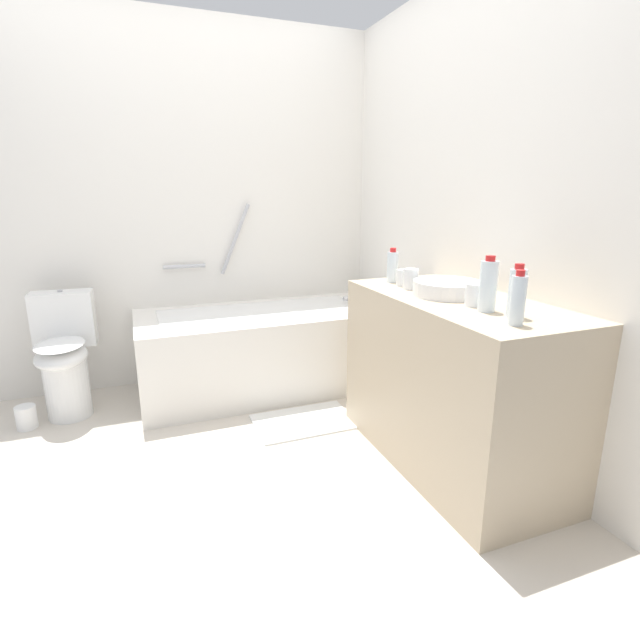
# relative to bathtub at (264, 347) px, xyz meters

# --- Properties ---
(ground_plane) EXTENTS (3.72, 3.72, 0.00)m
(ground_plane) POSITION_rel_bathtub_xyz_m (-0.46, -0.92, -0.29)
(ground_plane) COLOR beige
(wall_back_tiled) EXTENTS (3.12, 0.10, 2.43)m
(wall_back_tiled) POSITION_rel_bathtub_xyz_m (-0.46, 0.43, 0.92)
(wall_back_tiled) COLOR white
(wall_back_tiled) RESTS_ON ground_plane
(wall_right_mirror) EXTENTS (0.10, 3.02, 2.43)m
(wall_right_mirror) POSITION_rel_bathtub_xyz_m (0.95, -0.92, 0.92)
(wall_right_mirror) COLOR white
(wall_right_mirror) RESTS_ON ground_plane
(bathtub) EXTENTS (1.64, 0.77, 1.24)m
(bathtub) POSITION_rel_bathtub_xyz_m (0.00, 0.00, 0.00)
(bathtub) COLOR white
(bathtub) RESTS_ON ground_plane
(toilet) EXTENTS (0.35, 0.53, 0.75)m
(toilet) POSITION_rel_bathtub_xyz_m (-1.22, 0.03, 0.08)
(toilet) COLOR white
(toilet) RESTS_ON ground_plane
(vanity_counter) EXTENTS (0.57, 1.22, 0.84)m
(vanity_counter) POSITION_rel_bathtub_xyz_m (0.62, -1.26, 0.13)
(vanity_counter) COLOR tan
(vanity_counter) RESTS_ON ground_plane
(sink_basin) EXTENTS (0.32, 0.32, 0.07)m
(sink_basin) POSITION_rel_bathtub_xyz_m (0.60, -1.19, 0.59)
(sink_basin) COLOR white
(sink_basin) RESTS_ON vanity_counter
(sink_faucet) EXTENTS (0.12, 0.15, 0.06)m
(sink_faucet) POSITION_rel_bathtub_xyz_m (0.79, -1.19, 0.58)
(sink_faucet) COLOR silver
(sink_faucet) RESTS_ON vanity_counter
(water_bottle_0) EXTENTS (0.06, 0.06, 0.19)m
(water_bottle_0) POSITION_rel_bathtub_xyz_m (0.53, -0.79, 0.64)
(water_bottle_0) COLOR silver
(water_bottle_0) RESTS_ON vanity_counter
(water_bottle_1) EXTENTS (0.06, 0.06, 0.21)m
(water_bottle_1) POSITION_rel_bathtub_xyz_m (0.52, -1.73, 0.65)
(water_bottle_1) COLOR silver
(water_bottle_1) RESTS_ON vanity_counter
(water_bottle_2) EXTENTS (0.06, 0.06, 0.21)m
(water_bottle_2) POSITION_rel_bathtub_xyz_m (0.60, -1.64, 0.65)
(water_bottle_2) COLOR silver
(water_bottle_2) RESTS_ON vanity_counter
(water_bottle_3) EXTENTS (0.07, 0.07, 0.23)m
(water_bottle_3) POSITION_rel_bathtub_xyz_m (0.57, -1.52, 0.66)
(water_bottle_3) COLOR silver
(water_bottle_3) RESTS_ON vanity_counter
(drinking_glass_0) EXTENTS (0.06, 0.06, 0.09)m
(drinking_glass_0) POSITION_rel_bathtub_xyz_m (0.53, -0.90, 0.60)
(drinking_glass_0) COLOR white
(drinking_glass_0) RESTS_ON vanity_counter
(drinking_glass_1) EXTENTS (0.08, 0.08, 0.10)m
(drinking_glass_1) POSITION_rel_bathtub_xyz_m (0.58, -1.42, 0.60)
(drinking_glass_1) COLOR white
(drinking_glass_1) RESTS_ON vanity_counter
(drinking_glass_2) EXTENTS (0.08, 0.08, 0.10)m
(drinking_glass_2) POSITION_rel_bathtub_xyz_m (0.52, -0.99, 0.60)
(drinking_glass_2) COLOR white
(drinking_glass_2) RESTS_ON vanity_counter
(bath_mat) EXTENTS (0.58, 0.38, 0.01)m
(bath_mat) POSITION_rel_bathtub_xyz_m (0.07, -0.62, -0.29)
(bath_mat) COLOR white
(bath_mat) RESTS_ON ground_plane
(toilet_paper_roll) EXTENTS (0.11, 0.11, 0.14)m
(toilet_paper_roll) POSITION_rel_bathtub_xyz_m (-1.44, -0.10, -0.22)
(toilet_paper_roll) COLOR white
(toilet_paper_roll) RESTS_ON ground_plane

